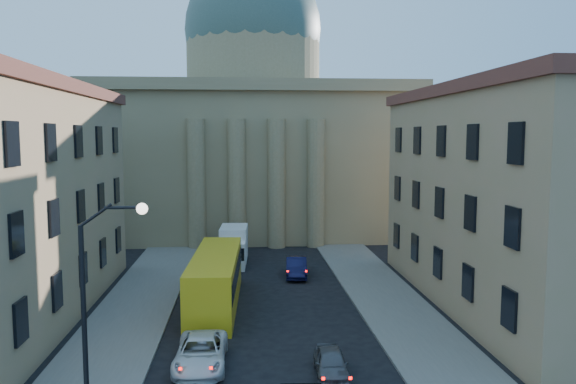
# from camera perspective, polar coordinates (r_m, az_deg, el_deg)

# --- Properties ---
(sidewalk_left) EXTENTS (5.00, 60.00, 0.15)m
(sidewalk_left) POSITION_cam_1_polar(r_m,az_deg,el_deg) (34.19, -16.87, -13.77)
(sidewalk_left) COLOR #5F5C57
(sidewalk_left) RESTS_ON ground
(sidewalk_right) EXTENTS (5.00, 60.00, 0.15)m
(sidewalk_right) POSITION_cam_1_polar(r_m,az_deg,el_deg) (34.87, 12.44, -13.27)
(sidewalk_right) COLOR #5F5C57
(sidewalk_right) RESTS_ON ground
(church) EXTENTS (68.02, 28.76, 36.60)m
(church) POSITION_cam_1_polar(r_m,az_deg,el_deg) (68.96, -3.49, 6.19)
(church) COLOR olive
(church) RESTS_ON ground
(building_right) EXTENTS (11.60, 26.60, 14.70)m
(building_right) POSITION_cam_1_polar(r_m,az_deg,el_deg) (40.14, 22.66, -0.31)
(building_right) COLOR #9F7D5E
(building_right) RESTS_ON ground
(street_lamp) EXTENTS (2.62, 0.44, 8.83)m
(street_lamp) POSITION_cam_1_polar(r_m,az_deg,el_deg) (23.01, -18.80, -9.87)
(street_lamp) COLOR black
(street_lamp) RESTS_ON ground
(car_left_mid) EXTENTS (2.53, 5.35, 1.48)m
(car_left_mid) POSITION_cam_1_polar(r_m,az_deg,el_deg) (28.97, -8.84, -15.83)
(car_left_mid) COLOR silver
(car_left_mid) RESTS_ON ground
(car_right_far) EXTENTS (1.68, 3.83, 1.28)m
(car_right_far) POSITION_cam_1_polar(r_m,az_deg,el_deg) (27.78, 4.39, -16.96)
(car_right_far) COLOR #4E4E53
(car_right_far) RESTS_ON ground
(car_right_distant) EXTENTS (2.00, 4.79, 1.54)m
(car_right_distant) POSITION_cam_1_polar(r_m,az_deg,el_deg) (45.70, 0.86, -7.63)
(car_right_distant) COLOR black
(car_right_distant) RESTS_ON ground
(city_bus) EXTENTS (3.36, 12.56, 3.51)m
(city_bus) POSITION_cam_1_polar(r_m,az_deg,el_deg) (38.13, -7.35, -8.67)
(city_bus) COLOR gold
(city_bus) RESTS_ON ground
(box_truck) EXTENTS (2.56, 5.97, 3.22)m
(box_truck) POSITION_cam_1_polar(r_m,az_deg,el_deg) (50.10, -5.56, -5.58)
(box_truck) COLOR silver
(box_truck) RESTS_ON ground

